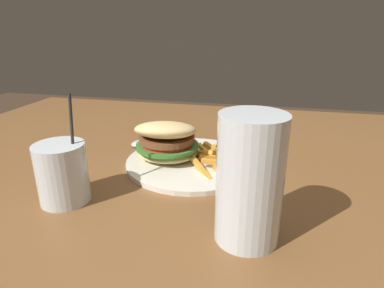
{
  "coord_description": "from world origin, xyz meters",
  "views": [
    {
      "loc": [
        -0.15,
        0.46,
        1.06
      ],
      "look_at": [
        -0.01,
        -0.16,
        0.83
      ],
      "focal_mm": 30.0,
      "sensor_mm": 36.0,
      "label": 1
    }
  ],
  "objects_px": {
    "meal_plate_near": "(179,149)",
    "beer_glass": "(250,183)",
    "juice_glass": "(63,174)",
    "spoon": "(143,143)"
  },
  "relations": [
    {
      "from": "spoon",
      "to": "juice_glass",
      "type": "bearing_deg",
      "value": 24.63
    },
    {
      "from": "beer_glass",
      "to": "juice_glass",
      "type": "xyz_separation_m",
      "value": [
        0.31,
        -0.03,
        -0.04
      ]
    },
    {
      "from": "meal_plate_near",
      "to": "beer_glass",
      "type": "distance_m",
      "value": 0.28
    },
    {
      "from": "beer_glass",
      "to": "spoon",
      "type": "bearing_deg",
      "value": -48.88
    },
    {
      "from": "juice_glass",
      "to": "spoon",
      "type": "relative_size",
      "value": 1.25
    },
    {
      "from": "juice_glass",
      "to": "spoon",
      "type": "height_order",
      "value": "juice_glass"
    },
    {
      "from": "meal_plate_near",
      "to": "juice_glass",
      "type": "xyz_separation_m",
      "value": [
        0.15,
        0.19,
        0.02
      ]
    },
    {
      "from": "meal_plate_near",
      "to": "beer_glass",
      "type": "xyz_separation_m",
      "value": [
        -0.16,
        0.23,
        0.05
      ]
    },
    {
      "from": "juice_glass",
      "to": "spoon",
      "type": "xyz_separation_m",
      "value": [
        -0.03,
        -0.28,
        -0.04
      ]
    },
    {
      "from": "juice_glass",
      "to": "spoon",
      "type": "distance_m",
      "value": 0.29
    }
  ]
}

